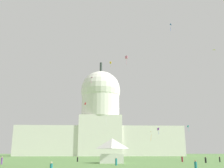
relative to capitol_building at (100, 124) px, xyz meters
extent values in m
cube|color=silver|center=(-29.16, 0.00, -12.10)|extent=(58.32, 24.48, 20.45)
cube|color=silver|center=(29.16, 0.00, -12.10)|extent=(58.32, 24.48, 20.45)
cube|color=silver|center=(0.00, 0.00, -8.47)|extent=(29.70, 26.92, 27.70)
cylinder|color=silver|center=(0.00, 0.00, 15.39)|extent=(27.86, 27.86, 20.01)
sphere|color=silver|center=(0.00, 0.00, 25.39)|extent=(29.53, 29.53, 29.53)
cylinder|color=#2D3833|center=(0.00, 0.00, 43.92)|extent=(1.80, 1.80, 7.53)
cube|color=white|center=(2.00, -121.91, -21.18)|extent=(6.38, 6.71, 2.28)
pyramid|color=white|center=(2.00, -121.91, -17.46)|extent=(6.70, 7.05, 2.58)
cylinder|color=maroon|center=(22.32, -115.34, -21.60)|extent=(0.63, 0.63, 1.44)
sphere|color=#A37556|center=(22.32, -115.34, -20.77)|extent=(0.29, 0.29, 0.22)
cylinder|color=#1E757A|center=(13.14, -150.34, -21.68)|extent=(0.54, 0.54, 1.29)
sphere|color=#A37556|center=(13.14, -150.34, -20.90)|extent=(0.34, 0.34, 0.26)
cylinder|color=black|center=(32.39, -117.15, -21.62)|extent=(0.45, 0.45, 1.40)
sphere|color=tan|center=(32.39, -117.15, -20.80)|extent=(0.32, 0.32, 0.24)
cylinder|color=#1E757A|center=(2.21, -133.65, -21.62)|extent=(0.44, 0.44, 1.40)
sphere|color=tan|center=(2.21, -133.65, -20.80)|extent=(0.24, 0.24, 0.23)
cylinder|color=black|center=(-7.53, -112.06, -21.69)|extent=(0.41, 0.41, 1.26)
sphere|color=#A37556|center=(-7.53, -112.06, -20.96)|extent=(0.24, 0.24, 0.22)
sphere|color=beige|center=(-7.38, -157.29, -20.86)|extent=(0.28, 0.28, 0.22)
cylinder|color=#703D93|center=(-23.75, -127.34, -21.58)|extent=(0.45, 0.45, 1.48)
sphere|color=tan|center=(-23.75, -127.34, -20.71)|extent=(0.34, 0.34, 0.26)
cylinder|color=black|center=(26.43, -121.86, -21.65)|extent=(0.64, 0.64, 1.35)
sphere|color=brown|center=(26.43, -121.86, -20.86)|extent=(0.33, 0.33, 0.23)
pyramid|color=yellow|center=(40.16, -105.53, 15.93)|extent=(1.15, 0.87, 0.29)
cube|color=purple|center=(25.54, -73.59, -9.49)|extent=(0.89, 1.23, 1.22)
cylinder|color=blue|center=(25.65, -73.59, -10.99)|extent=(0.14, 0.27, 1.82)
cube|color=teal|center=(35.52, -84.44, -9.27)|extent=(0.58, 0.88, 0.87)
cylinder|color=teal|center=(35.71, -84.44, -10.52)|extent=(0.08, 0.24, 1.65)
pyramid|color=white|center=(0.85, -95.51, -6.64)|extent=(0.90, 1.33, 0.37)
cylinder|color=white|center=(1.39, -95.54, -9.01)|extent=(0.44, 0.25, 3.22)
cube|color=green|center=(35.49, -29.48, -5.68)|extent=(0.78, 0.74, 0.43)
cube|color=green|center=(35.49, -29.48, -5.33)|extent=(0.78, 0.74, 0.43)
cylinder|color=green|center=(35.40, -29.48, -6.55)|extent=(0.24, 0.26, 1.46)
cube|color=pink|center=(8.45, -100.98, 14.11)|extent=(1.18, 1.15, 0.51)
cube|color=pink|center=(8.45, -100.98, 14.65)|extent=(1.18, 1.15, 0.51)
cylinder|color=pink|center=(8.40, -100.98, 12.64)|extent=(0.14, 0.12, 2.55)
pyramid|color=blue|center=(24.19, -105.13, 25.55)|extent=(1.22, 1.41, 0.29)
cylinder|color=blue|center=(24.38, -105.29, 24.11)|extent=(0.25, 0.13, 1.73)
cube|color=gold|center=(4.04, -70.47, 22.78)|extent=(0.99, 1.02, 0.49)
cube|color=gold|center=(4.04, -70.47, 23.19)|extent=(0.99, 1.02, 0.49)
cylinder|color=gold|center=(4.20, -70.47, 21.65)|extent=(0.35, 0.18, 1.91)
cube|color=red|center=(-8.01, -66.60, 3.06)|extent=(0.79, 0.96, 1.27)
pyramid|color=#D1339E|center=(-4.99, -91.36, 8.72)|extent=(0.86, 1.12, 0.27)
cylinder|color=#D1339E|center=(-4.69, -91.32, 7.40)|extent=(0.18, 0.25, 1.74)
pyramid|color=orange|center=(18.93, -91.15, -12.39)|extent=(0.93, 1.28, 0.17)
cylinder|color=orange|center=(18.56, -91.07, -14.27)|extent=(0.37, 0.41, 2.65)
camera|label=1|loc=(-1.78, -190.71, -19.60)|focal=41.56mm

